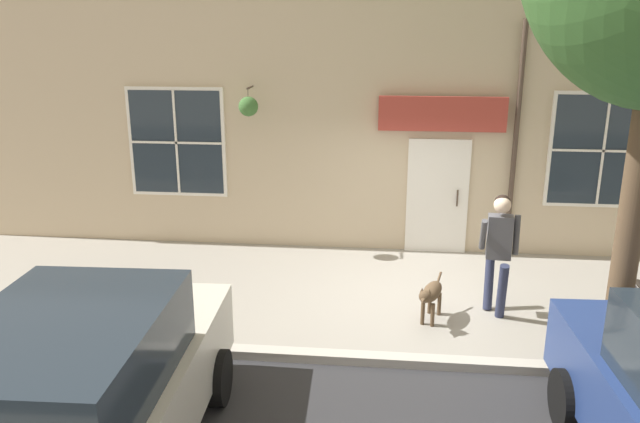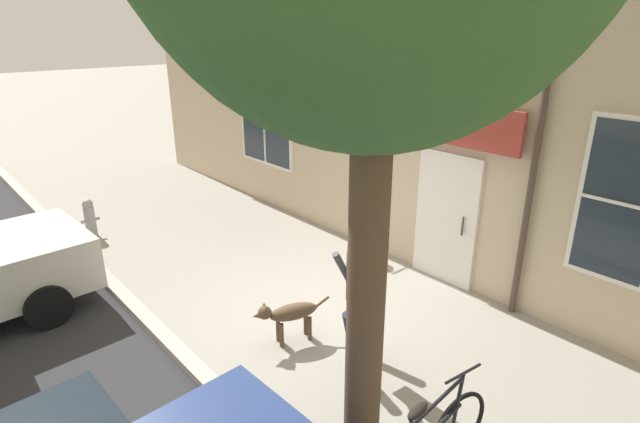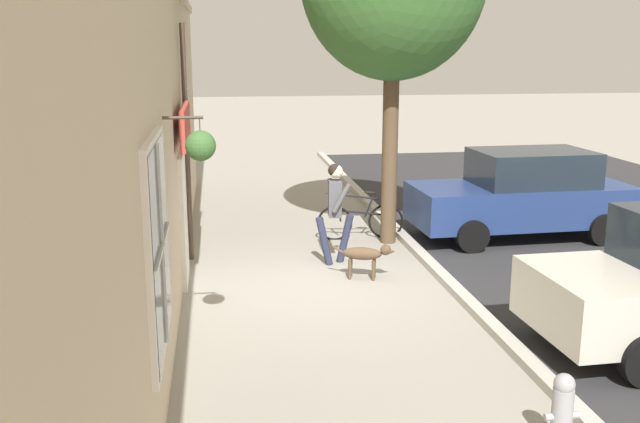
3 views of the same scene
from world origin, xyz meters
name	(u,v)px [view 3 (image 3 of 3)]	position (x,y,z in m)	size (l,w,h in m)	color
ground_plane	(322,286)	(0.00, 0.00, 0.00)	(90.00, 90.00, 0.00)	gray
storefront_facade	(166,141)	(-2.34, -0.01, 2.38)	(0.95, 18.00, 4.75)	#C6B293
pedestrian_walking	(335,203)	(0.40, 1.18, 1.08)	(0.71, 0.58, 1.78)	#282D47
dog_on_leash	(366,254)	(0.76, 0.24, 0.42)	(1.02, 0.42, 0.63)	brown
leaning_bicycle	(360,220)	(1.17, 2.75, 0.38)	(1.74, 0.14, 1.00)	black
parked_car_mid_block	(523,194)	(4.40, 2.40, 0.88)	(4.36, 2.06, 1.75)	navy
fire_hydrant	(562,411)	(1.54, -5.03, 0.40)	(0.34, 0.20, 0.77)	#99999E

